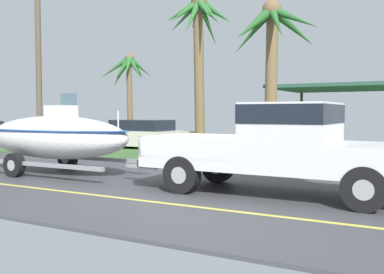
% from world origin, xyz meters
% --- Properties ---
extents(ground, '(36.00, 22.00, 0.11)m').
position_xyz_m(ground, '(0.00, 8.38, -0.01)').
color(ground, '#424247').
extents(pickup_truck_towing, '(5.82, 2.05, 1.92)m').
position_xyz_m(pickup_truck_towing, '(2.30, 0.15, 1.06)').
color(pickup_truck_towing, silver).
rests_on(pickup_truck_towing, ground).
extents(boat_on_trailer, '(6.20, 2.18, 2.25)m').
position_xyz_m(boat_on_trailer, '(-4.46, 0.15, 1.04)').
color(boat_on_trailer, gray).
rests_on(boat_on_trailer, ground).
extents(parked_sedan_near, '(4.72, 1.94, 1.38)m').
position_xyz_m(parked_sedan_near, '(-7.17, 8.37, 0.67)').
color(parked_sedan_near, beige).
rests_on(parked_sedan_near, ground).
extents(carport_awning, '(6.15, 5.11, 2.87)m').
position_xyz_m(carport_awning, '(1.65, 11.13, 2.73)').
color(carport_awning, '#4C4238').
rests_on(carport_awning, ground).
extents(palm_tree_near_left, '(3.33, 3.08, 6.69)m').
position_xyz_m(palm_tree_near_left, '(-3.94, 7.69, 4.97)').
color(palm_tree_near_left, brown).
rests_on(palm_tree_near_left, ground).
extents(palm_tree_mid, '(2.92, 2.71, 4.96)m').
position_xyz_m(palm_tree_mid, '(-10.05, 10.90, 3.78)').
color(palm_tree_mid, brown).
rests_on(palm_tree_mid, ground).
extents(palm_tree_far_left, '(3.32, 3.15, 5.64)m').
position_xyz_m(palm_tree_far_left, '(-0.21, 6.20, 4.08)').
color(palm_tree_far_left, brown).
rests_on(palm_tree_far_left, ground).
extents(utility_pole, '(0.24, 1.80, 7.58)m').
position_xyz_m(utility_pole, '(-10.00, 4.60, 3.94)').
color(utility_pole, brown).
rests_on(utility_pole, ground).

